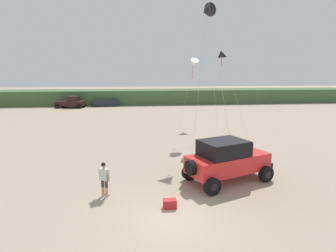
{
  "coord_description": "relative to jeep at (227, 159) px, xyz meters",
  "views": [
    {
      "loc": [
        -1.27,
        -9.64,
        5.66
      ],
      "look_at": [
        0.28,
        3.88,
        2.98
      ],
      "focal_mm": 28.61,
      "sensor_mm": 36.0,
      "label": 1
    }
  ],
  "objects": [
    {
      "name": "kite_green_box",
      "position": [
        1.46,
        15.65,
        5.52
      ],
      "size": [
        3.14,
        5.65,
        7.39
      ],
      "color": "white",
      "rests_on": "ground_plane"
    },
    {
      "name": "jeep",
      "position": [
        0.0,
        0.0,
        0.0
      ],
      "size": [
        4.99,
        3.74,
        2.26
      ],
      "color": "red",
      "rests_on": "ground_plane"
    },
    {
      "name": "person_watching",
      "position": [
        -6.25,
        -1.13,
        -0.26
      ],
      "size": [
        0.54,
        0.45,
        1.67
      ],
      "color": "tan",
      "rests_on": "ground_plane"
    },
    {
      "name": "dune_ridge",
      "position": [
        -6.35,
        38.71,
        0.1
      ],
      "size": [
        90.0,
        7.29,
        2.6
      ],
      "primitive_type": "cube",
      "color": "#426038",
      "rests_on": "ground_plane"
    },
    {
      "name": "kite_red_delta",
      "position": [
        3.37,
        11.72,
        6.07
      ],
      "size": [
        1.53,
        5.26,
        7.81
      ],
      "color": "black",
      "rests_on": "ground_plane"
    },
    {
      "name": "distant_pickup",
      "position": [
        -15.67,
        33.23,
        -0.26
      ],
      "size": [
        4.87,
        3.14,
        1.98
      ],
      "color": "black",
      "rests_on": "ground_plane"
    },
    {
      "name": "ground_plane",
      "position": [
        -3.38,
        -3.43,
        -1.2
      ],
      "size": [
        220.0,
        220.0,
        0.0
      ],
      "primitive_type": "plane",
      "color": "gray"
    },
    {
      "name": "cooler_box",
      "position": [
        -3.36,
        -2.58,
        -1.01
      ],
      "size": [
        0.57,
        0.37,
        0.38
      ],
      "primitive_type": "cube",
      "rotation": [
        0.0,
        0.0,
        0.01
      ],
      "color": "#B21E23",
      "rests_on": "ground_plane"
    },
    {
      "name": "distant_sedan",
      "position": [
        -10.22,
        34.73,
        -0.6
      ],
      "size": [
        4.29,
        1.94,
        1.2
      ],
      "primitive_type": "cube",
      "rotation": [
        0.0,
        0.0,
        0.06
      ],
      "color": "#1E232D",
      "rests_on": "ground_plane"
    },
    {
      "name": "kite_yellow_diamond",
      "position": [
        1.21,
        9.86,
        9.52
      ],
      "size": [
        3.16,
        6.44,
        11.5
      ],
      "color": "black",
      "rests_on": "ground_plane"
    }
  ]
}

